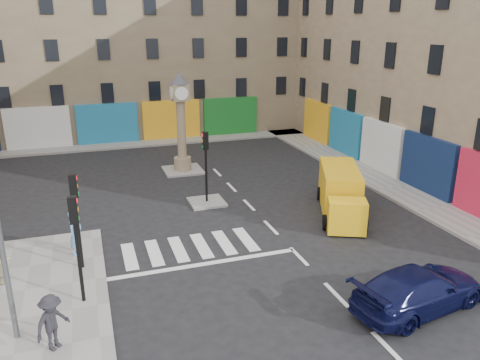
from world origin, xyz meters
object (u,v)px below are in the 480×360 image
traffic_light_island (206,156)px  navy_sedan (419,289)px  traffic_light_left_near (76,233)px  pedestrian_tan (0,258)px  pedestrian_dark (52,322)px  clock_pillar (181,116)px  traffic_light_left_far (76,207)px  yellow_van (341,192)px  pedestrian_blue (75,233)px

traffic_light_island → navy_sedan: traffic_light_island is taller
traffic_light_left_near → traffic_light_island: (6.30, 7.80, -0.03)m
pedestrian_tan → pedestrian_dark: pedestrian_tan is taller
traffic_light_left_near → clock_pillar: (6.30, 13.80, 0.93)m
traffic_light_left_far → yellow_van: 12.57m
traffic_light_island → yellow_van: bearing=-28.7°
traffic_light_left_near → pedestrian_tan: bearing=139.4°
clock_pillar → pedestrian_dark: (-7.10, -16.09, -2.55)m
traffic_light_island → pedestrian_tan: 10.67m
pedestrian_dark → clock_pillar: bearing=22.8°
navy_sedan → pedestrian_dark: bearing=72.1°
traffic_light_left_near → traffic_light_left_far: size_ratio=1.00×
traffic_light_left_near → traffic_light_island: size_ratio=1.00×
pedestrian_tan → pedestrian_dark: bearing=-168.1°
pedestrian_blue → pedestrian_tan: size_ratio=1.04×
traffic_light_island → pedestrian_dark: 12.44m
pedestrian_tan → yellow_van: bearing=-92.4°
clock_pillar → navy_sedan: bearing=-76.8°
traffic_light_left_far → yellow_van: (12.29, 2.11, -1.57)m
pedestrian_dark → pedestrian_blue: bearing=40.5°
clock_pillar → pedestrian_tan: clock_pillar is taller
traffic_light_left_far → traffic_light_island: 8.30m
traffic_light_left_far → clock_pillar: (6.30, 11.40, 0.93)m
traffic_light_island → clock_pillar: size_ratio=0.61×
pedestrian_blue → pedestrian_tan: 2.87m
traffic_light_left_near → traffic_light_island: bearing=51.1°
navy_sedan → pedestrian_blue: 12.91m
navy_sedan → pedestrian_tan: pedestrian_tan is taller
pedestrian_blue → traffic_light_left_near: bearing=-144.1°
clock_pillar → pedestrian_dark: clock_pillar is taller
navy_sedan → clock_pillar: bearing=2.7°
traffic_light_left_near → pedestrian_tan: traffic_light_left_near is taller
traffic_light_left_near → yellow_van: 13.19m
clock_pillar → traffic_light_left_far: bearing=-118.9°
navy_sedan → pedestrian_dark: size_ratio=2.88×
traffic_light_left_near → pedestrian_tan: 3.93m
traffic_light_left_far → navy_sedan: 12.25m
navy_sedan → yellow_van: (1.87, 8.25, 0.34)m
pedestrian_blue → pedestrian_tan: (-2.56, -1.29, -0.04)m
traffic_light_left_near → yellow_van: bearing=20.2°
traffic_light_left_far → pedestrian_blue: (-0.17, 1.23, -1.56)m
pedestrian_tan → traffic_light_left_near: bearing=-141.2°
traffic_light_left_far → traffic_light_island: size_ratio=1.00×
pedestrian_tan → pedestrian_dark: (1.93, -4.63, -0.02)m
traffic_light_left_near → clock_pillar: clock_pillar is taller
traffic_light_island → yellow_van: (5.99, -3.29, -1.54)m
traffic_light_left_near → navy_sedan: (10.42, -3.74, -1.91)m
traffic_light_island → pedestrian_tan: size_ratio=2.12×
yellow_van → traffic_light_left_far: bearing=-146.3°
traffic_light_left_far → pedestrian_tan: (-2.73, -0.06, -1.60)m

